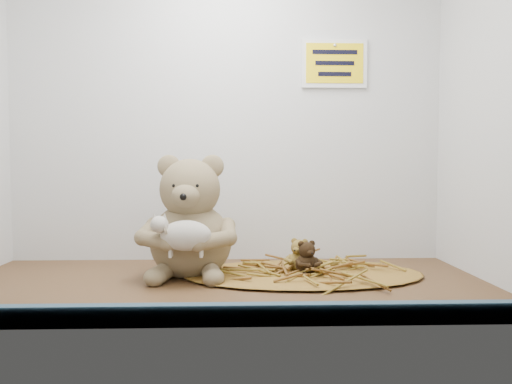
{
  "coord_description": "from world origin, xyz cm",
  "views": [
    {
      "loc": [
        3.45,
        -110.45,
        26.45
      ],
      "look_at": [
        7.23,
        2.59,
        20.53
      ],
      "focal_mm": 35.0,
      "sensor_mm": 36.0,
      "label": 1
    }
  ],
  "objects_px": {
    "toy_lamb": "(186,236)",
    "mini_teddy_brown": "(307,256)",
    "main_teddy": "(191,216)",
    "mini_teddy_tan": "(299,253)"
  },
  "relations": [
    {
      "from": "main_teddy",
      "to": "mini_teddy_tan",
      "type": "height_order",
      "value": "main_teddy"
    },
    {
      "from": "toy_lamb",
      "to": "mini_teddy_brown",
      "type": "bearing_deg",
      "value": 15.58
    },
    {
      "from": "toy_lamb",
      "to": "mini_teddy_tan",
      "type": "bearing_deg",
      "value": 24.03
    },
    {
      "from": "mini_teddy_tan",
      "to": "mini_teddy_brown",
      "type": "relative_size",
      "value": 0.99
    },
    {
      "from": "toy_lamb",
      "to": "mini_teddy_brown",
      "type": "height_order",
      "value": "toy_lamb"
    },
    {
      "from": "mini_teddy_tan",
      "to": "mini_teddy_brown",
      "type": "distance_m",
      "value": 0.04
    },
    {
      "from": "mini_teddy_brown",
      "to": "main_teddy",
      "type": "bearing_deg",
      "value": 155.36
    },
    {
      "from": "toy_lamb",
      "to": "mini_teddy_tan",
      "type": "distance_m",
      "value": 0.29
    },
    {
      "from": "main_teddy",
      "to": "mini_teddy_brown",
      "type": "distance_m",
      "value": 0.29
    },
    {
      "from": "toy_lamb",
      "to": "main_teddy",
      "type": "bearing_deg",
      "value": 90.0
    }
  ]
}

